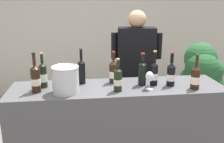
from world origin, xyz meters
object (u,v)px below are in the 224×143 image
object	(u,v)px
wine_bottle_1	(142,73)
wine_bottle_2	(36,79)
wine_bottle_3	(195,77)
potted_shrub	(200,74)
wine_bottle_4	(118,79)
wine_bottle_7	(43,75)
person_server	(135,82)
wine_glass	(150,77)
ice_bucket	(66,79)
wine_bottle_8	(113,72)
wine_bottle_5	(154,73)
wine_bottle_6	(82,71)
wine_bottle_0	(171,74)

from	to	relation	value
wine_bottle_1	wine_bottle_2	world-z (taller)	wine_bottle_2
wine_bottle_3	potted_shrub	xyz separation A→B (m)	(0.68, 1.24, -0.37)
wine_bottle_4	wine_bottle_7	size ratio (longest dim) A/B	0.92
wine_bottle_4	person_server	bearing A→B (deg)	66.84
wine_bottle_3	wine_glass	distance (m)	0.42
ice_bucket	potted_shrub	bearing A→B (deg)	32.81
wine_bottle_7	person_server	world-z (taller)	person_server
wine_bottle_3	wine_glass	world-z (taller)	wine_bottle_3
wine_bottle_1	wine_bottle_3	size ratio (longest dim) A/B	0.96
wine_bottle_3	wine_bottle_8	bearing A→B (deg)	159.61
wine_bottle_4	wine_glass	xyz separation A→B (m)	(0.29, 0.01, 0.00)
ice_bucket	potted_shrub	world-z (taller)	ice_bucket
wine_bottle_5	wine_bottle_7	bearing A→B (deg)	176.25
wine_bottle_8	wine_glass	bearing A→B (deg)	-37.62
wine_bottle_3	potted_shrub	distance (m)	1.46
wine_bottle_5	wine_bottle_6	distance (m)	0.70
wine_bottle_7	wine_bottle_4	bearing A→B (deg)	-15.81
wine_bottle_0	wine_bottle_6	xyz separation A→B (m)	(-0.84, 0.17, 0.02)
wine_bottle_4	wine_bottle_7	xyz separation A→B (m)	(-0.68, 0.19, 0.01)
wine_bottle_5	wine_bottle_0	bearing A→B (deg)	-12.55
potted_shrub	wine_bottle_6	bearing A→B (deg)	-150.76
wine_bottle_7	person_server	xyz separation A→B (m)	(1.01, 0.60, -0.31)
wine_bottle_1	wine_bottle_5	size ratio (longest dim) A/B	0.93
wine_bottle_0	person_server	distance (m)	0.78
wine_bottle_5	wine_bottle_8	xyz separation A→B (m)	(-0.37, 0.12, -0.01)
wine_bottle_6	wine_bottle_8	size ratio (longest dim) A/B	1.11
wine_bottle_6	wine_bottle_7	size ratio (longest dim) A/B	1.06
wine_bottle_4	wine_glass	size ratio (longest dim) A/B	1.78
wine_bottle_1	wine_bottle_6	bearing A→B (deg)	168.52
wine_bottle_4	wine_bottle_6	world-z (taller)	wine_bottle_6
wine_bottle_2	wine_glass	world-z (taller)	wine_bottle_2
wine_bottle_3	potted_shrub	size ratio (longest dim) A/B	0.27
wine_bottle_5	wine_bottle_7	size ratio (longest dim) A/B	1.02
wine_bottle_3	person_server	world-z (taller)	person_server
wine_bottle_6	wine_glass	world-z (taller)	wine_bottle_6
wine_bottle_0	wine_bottle_4	distance (m)	0.53
wine_bottle_1	wine_bottle_5	world-z (taller)	wine_bottle_5
wine_bottle_3	wine_bottle_6	distance (m)	1.07
wine_bottle_2	wine_bottle_5	world-z (taller)	wine_bottle_2
person_server	wine_glass	bearing A→B (deg)	-93.26
wine_bottle_1	wine_glass	bearing A→B (deg)	-73.35
wine_bottle_2	wine_bottle_8	distance (m)	0.74
wine_bottle_1	wine_glass	world-z (taller)	wine_bottle_1
wine_bottle_4	wine_bottle_6	bearing A→B (deg)	141.19
wine_bottle_4	wine_bottle_1	bearing A→B (deg)	28.74
wine_bottle_6	wine_bottle_2	bearing A→B (deg)	-154.62
wine_bottle_3	wine_glass	size ratio (longest dim) A/B	1.94
person_server	potted_shrub	size ratio (longest dim) A/B	1.39
wine_bottle_5	potted_shrub	xyz separation A→B (m)	(1.03, 1.10, -0.38)
wine_bottle_2	wine_bottle_3	size ratio (longest dim) A/B	1.09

